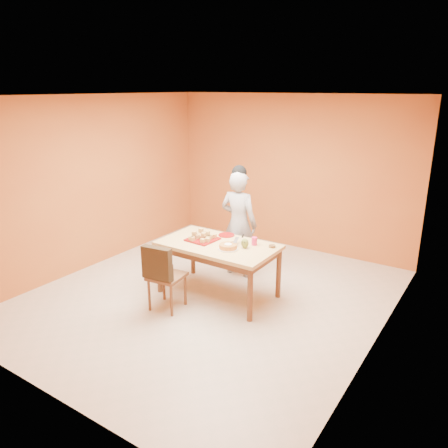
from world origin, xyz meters
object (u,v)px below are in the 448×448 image
Objects in this scene: person at (239,224)px; red_dinner_plate at (227,235)px; dining_table at (218,250)px; sponge_cake at (228,246)px; egg_ornament at (245,243)px; checker_tin at (272,246)px; pastry_platter at (203,239)px; dining_chair at (166,275)px; magenta_glass at (254,241)px.

person is 7.05× the size of red_dinner_plate.
dining_table is 0.28m from sponge_cake.
person is at bearing 96.88° from red_dinner_plate.
checker_tin is (0.29, 0.23, -0.05)m from egg_ornament.
person reaches higher than egg_ornament.
sponge_cake is at bearing -126.64° from egg_ornament.
pastry_platter reaches higher than dining_table.
egg_ornament is (0.53, -0.71, 0.01)m from person.
dining_table is 0.28m from pastry_platter.
egg_ornament is (0.65, 0.06, 0.06)m from pastry_platter.
dining_chair is 2.46× the size of pastry_platter.
dining_table is 4.27× the size of pastry_platter.
magenta_glass is at bearing -13.04° from red_dinner_plate.
person is 0.42m from red_dinner_plate.
red_dinner_plate is 1.73× the size of egg_ornament.
magenta_glass is 1.18× the size of checker_tin.
magenta_glass is (0.05, 0.17, -0.01)m from egg_ornament.
person reaches higher than pastry_platter.
magenta_glass is (0.70, 0.23, 0.04)m from pastry_platter.
red_dinner_plate is (-0.09, 0.35, 0.10)m from dining_table.
person is 12.23× the size of egg_ornament.
egg_ornament reaches higher than checker_tin.
checker_tin is (0.94, 0.28, 0.00)m from pastry_platter.
checker_tin is (0.68, 0.28, 0.11)m from dining_table.
checker_tin is at bearing -4.99° from red_dinner_plate.
sponge_cake is at bearing -54.64° from red_dinner_plate.
pastry_platter is 0.66m from egg_ornament.
checker_tin is at bearing 12.88° from magenta_glass.
person is at bearing 149.58° from checker_tin.
dining_chair is 8.44× the size of magenta_glass.
magenta_glass reaches higher than dining_table.
dining_chair is at bearing -124.21° from egg_ornament.
sponge_cake is at bearing 39.59° from dining_chair.
dining_chair is at bearing -135.80° from checker_tin.
egg_ornament is at bearing 43.97° from sponge_cake.
magenta_glass is (0.53, -0.12, 0.05)m from red_dinner_plate.
magenta_glass reaches higher than checker_tin.
dining_chair is 9.98× the size of checker_tin.
red_dinner_plate is at bearing 175.01° from checker_tin.
dining_chair is 6.89× the size of egg_ornament.
egg_ornament reaches higher than dining_table.
dining_chair reaches higher than dining_table.
pastry_platter reaches higher than red_dinner_plate.
pastry_platter is at bearing -163.27° from checker_tin.
pastry_platter is 4.06× the size of checker_tin.
dining_table is 6.71× the size of sponge_cake.
dining_chair reaches higher than sponge_cake.
egg_ornament reaches higher than pastry_platter.
person is 0.95m from checker_tin.
person is at bearing 81.01° from pastry_platter.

